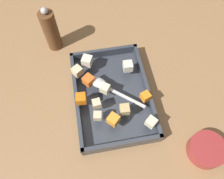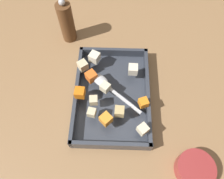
{
  "view_description": "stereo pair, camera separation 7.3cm",
  "coord_description": "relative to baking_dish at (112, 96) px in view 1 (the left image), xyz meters",
  "views": [
    {
      "loc": [
        0.35,
        -0.06,
        0.71
      ],
      "look_at": [
        0.01,
        -0.0,
        0.06
      ],
      "focal_mm": 35.27,
      "sensor_mm": 36.0,
      "label": 1
    },
    {
      "loc": [
        0.35,
        0.01,
        0.71
      ],
      "look_at": [
        0.01,
        -0.0,
        0.06
      ],
      "focal_mm": 35.27,
      "sensor_mm": 36.0,
      "label": 2
    }
  ],
  "objects": [
    {
      "name": "serving_spoon",
      "position": [
        -0.03,
        -0.03,
        0.05
      ],
      "size": [
        0.15,
        0.17,
        0.02
      ],
      "rotation": [
        0.0,
        0.0,
        0.87
      ],
      "color": "silver",
      "rests_on": "baking_dish"
    },
    {
      "name": "carrot_chunk_under_handle",
      "position": [
        0.11,
        -0.02,
        0.05
      ],
      "size": [
        0.05,
        0.05,
        0.03
      ],
      "primitive_type": "cube",
      "rotation": [
        0.0,
        0.0,
        5.49
      ],
      "color": "orange",
      "rests_on": "baking_dish"
    },
    {
      "name": "potato_chunk_rim_edge",
      "position": [
        -0.09,
        -0.11,
        0.05
      ],
      "size": [
        0.04,
        0.04,
        0.03
      ],
      "primitive_type": "cube",
      "rotation": [
        0.0,
        0.0,
        5.34
      ],
      "color": "beige",
      "rests_on": "baking_dish"
    },
    {
      "name": "parsnip_chunk_center",
      "position": [
        -0.13,
        -0.07,
        0.05
      ],
      "size": [
        0.04,
        0.04,
        0.03
      ],
      "primitive_type": "cube",
      "rotation": [
        0.0,
        0.0,
        2.69
      ],
      "color": "silver",
      "rests_on": "baking_dish"
    },
    {
      "name": "ground_plane",
      "position": [
        -0.01,
        0.0,
        -0.01
      ],
      "size": [
        4.0,
        4.0,
        0.0
      ],
      "primitive_type": "plane",
      "color": "#936D47"
    },
    {
      "name": "potato_chunk_near_right",
      "position": [
        0.14,
        0.1,
        0.05
      ],
      "size": [
        0.04,
        0.04,
        0.03
      ],
      "primitive_type": "cube",
      "rotation": [
        0.0,
        0.0,
        5.39
      ],
      "color": "beige",
      "rests_on": "baking_dish"
    },
    {
      "name": "potato_chunk_mid_left",
      "position": [
        0.08,
        0.03,
        0.05
      ],
      "size": [
        0.03,
        0.03,
        0.03
      ],
      "primitive_type": "cube",
      "rotation": [
        0.0,
        0.0,
        4.66
      ],
      "color": "tan",
      "rests_on": "baking_dish"
    },
    {
      "name": "potato_chunk_corner_ne",
      "position": [
        0.09,
        -0.06,
        0.05
      ],
      "size": [
        0.03,
        0.03,
        0.03
      ],
      "primitive_type": "cube",
      "rotation": [
        0.0,
        0.0,
        6.09
      ],
      "color": "beige",
      "rests_on": "baking_dish"
    },
    {
      "name": "potato_chunk_far_right",
      "position": [
        0.04,
        -0.06,
        0.05
      ],
      "size": [
        0.03,
        0.03,
        0.03
      ],
      "primitive_type": "cube",
      "rotation": [
        0.0,
        0.0,
        0.09
      ],
      "color": "beige",
      "rests_on": "baking_dish"
    },
    {
      "name": "pepper_mill",
      "position": [
        -0.27,
        -0.18,
        0.07
      ],
      "size": [
        0.06,
        0.06,
        0.19
      ],
      "color": "brown",
      "rests_on": "ground_plane"
    },
    {
      "name": "carrot_chunk_near_left",
      "position": [
        0.02,
        -0.11,
        0.05
      ],
      "size": [
        0.03,
        0.03,
        0.03
      ],
      "primitive_type": "cube",
      "rotation": [
        0.0,
        0.0,
        4.63
      ],
      "color": "orange",
      "rests_on": "baking_dish"
    },
    {
      "name": "carrot_chunk_heap_top",
      "position": [
        -0.05,
        -0.07,
        0.05
      ],
      "size": [
        0.05,
        0.05,
        0.03
      ],
      "primitive_type": "cube",
      "rotation": [
        0.0,
        0.0,
        2.26
      ],
      "color": "orange",
      "rests_on": "baking_dish"
    },
    {
      "name": "carrot_chunk_back_center",
      "position": [
        0.05,
        0.1,
        0.05
      ],
      "size": [
        0.04,
        0.04,
        0.03
      ],
      "primitive_type": "cube",
      "rotation": [
        0.0,
        0.0,
        0.35
      ],
      "color": "orange",
      "rests_on": "baking_dish"
    },
    {
      "name": "baking_dish",
      "position": [
        0.0,
        0.0,
        0.0
      ],
      "size": [
        0.37,
        0.26,
        0.05
      ],
      "color": "#333842",
      "rests_on": "ground_plane"
    },
    {
      "name": "potato_chunk_mid_right",
      "position": [
        -0.0,
        -0.02,
        0.05
      ],
      "size": [
        0.04,
        0.04,
        0.03
      ],
      "primitive_type": "cube",
      "rotation": [
        0.0,
        0.0,
        0.94
      ],
      "color": "beige",
      "rests_on": "baking_dish"
    },
    {
      "name": "small_prep_bowl",
      "position": [
        0.24,
        0.25,
        0.01
      ],
      "size": [
        0.11,
        0.11,
        0.05
      ],
      "primitive_type": "cylinder",
      "color": "maroon",
      "rests_on": "ground_plane"
    },
    {
      "name": "parsnip_chunk_far_left",
      "position": [
        -0.08,
        0.07,
        0.05
      ],
      "size": [
        0.03,
        0.03,
        0.03
      ],
      "primitive_type": "cube",
      "rotation": [
        0.0,
        0.0,
        3.11
      ],
      "color": "silver",
      "rests_on": "baking_dish"
    }
  ]
}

